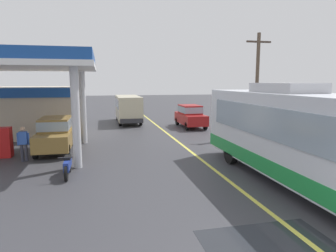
{
  "coord_description": "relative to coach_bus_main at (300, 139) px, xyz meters",
  "views": [
    {
      "loc": [
        -4.64,
        -3.96,
        3.73
      ],
      "look_at": [
        -1.5,
        10.0,
        1.6
      ],
      "focal_mm": 31.82,
      "sensor_mm": 36.0,
      "label": 1
    }
  ],
  "objects": [
    {
      "name": "ground",
      "position": [
        -2.22,
        14.88,
        -1.72
      ],
      "size": [
        120.0,
        120.0,
        0.0
      ],
      "primitive_type": "plane",
      "color": "#38383D"
    },
    {
      "name": "lane_divider_stripe",
      "position": [
        -2.22,
        9.88,
        -1.72
      ],
      "size": [
        0.16,
        50.0,
        0.01
      ],
      "primitive_type": "cube",
      "color": "#D8CC4C",
      "rests_on": "ground"
    },
    {
      "name": "coach_bus_main",
      "position": [
        0.0,
        0.0,
        0.0
      ],
      "size": [
        2.6,
        11.04,
        3.69
      ],
      "color": "silver",
      "rests_on": "ground"
    },
    {
      "name": "gas_station_roadside",
      "position": [
        -11.64,
        11.04,
        0.91
      ],
      "size": [
        9.1,
        11.95,
        5.1
      ],
      "color": "#194799",
      "rests_on": "ground"
    },
    {
      "name": "car_at_pump",
      "position": [
        -9.32,
        7.73,
        -0.71
      ],
      "size": [
        1.7,
        4.2,
        1.82
      ],
      "color": "olive",
      "rests_on": "ground"
    },
    {
      "name": "minibus_opposing_lane",
      "position": [
        -4.45,
        18.28,
        -0.25
      ],
      "size": [
        2.04,
        6.13,
        2.44
      ],
      "color": "#BFB799",
      "rests_on": "ground"
    },
    {
      "name": "motorcycle_parked_forecourt",
      "position": [
        -8.24,
        2.98,
        -1.28
      ],
      "size": [
        0.55,
        1.8,
        0.92
      ],
      "color": "black",
      "rests_on": "ground"
    },
    {
      "name": "pedestrian_near_pump",
      "position": [
        -10.48,
        5.79,
        -0.79
      ],
      "size": [
        0.55,
        0.22,
        1.66
      ],
      "color": "#33333F",
      "rests_on": "ground"
    },
    {
      "name": "car_trailing_behind_bus",
      "position": [
        0.33,
        14.41,
        -0.71
      ],
      "size": [
        1.7,
        4.2,
        1.82
      ],
      "color": "maroon",
      "rests_on": "ground"
    },
    {
      "name": "utility_pole_roadside",
      "position": [
        3.81,
        10.01,
        1.98
      ],
      "size": [
        1.8,
        0.24,
        7.04
      ],
      "color": "brown",
      "rests_on": "ground"
    }
  ]
}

